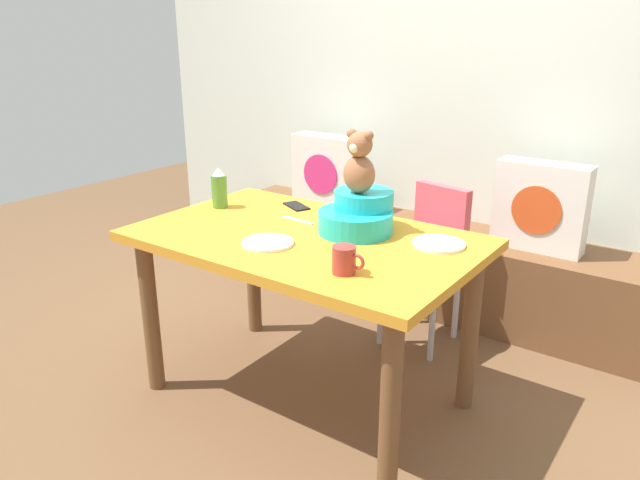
{
  "coord_description": "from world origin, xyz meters",
  "views": [
    {
      "loc": [
        1.37,
        -1.82,
        1.53
      ],
      "look_at": [
        0.0,
        0.1,
        0.69
      ],
      "focal_mm": 34.15,
      "sensor_mm": 36.0,
      "label": 1
    }
  ],
  "objects_px": {
    "highchair": "(424,244)",
    "dinner_plate_far": "(439,244)",
    "dining_table": "(306,260)",
    "cell_phone": "(296,206)",
    "dinner_plate_near": "(268,243)",
    "coffee_mug": "(345,260)",
    "pillow_floral_left": "(327,172)",
    "teddy_bear": "(359,163)",
    "pillow_floral_right": "(541,207)",
    "infant_seat_teal": "(358,214)",
    "ketchup_bottle": "(219,189)"
  },
  "relations": [
    {
      "from": "highchair",
      "to": "dinner_plate_far",
      "type": "relative_size",
      "value": 3.95
    },
    {
      "from": "dining_table",
      "to": "cell_phone",
      "type": "relative_size",
      "value": 9.39
    },
    {
      "from": "dinner_plate_near",
      "to": "coffee_mug",
      "type": "bearing_deg",
      "value": -9.74
    },
    {
      "from": "pillow_floral_left",
      "to": "dinner_plate_near",
      "type": "relative_size",
      "value": 2.2
    },
    {
      "from": "teddy_bear",
      "to": "pillow_floral_right",
      "type": "bearing_deg",
      "value": 65.96
    },
    {
      "from": "dining_table",
      "to": "infant_seat_teal",
      "type": "relative_size",
      "value": 4.1
    },
    {
      "from": "dining_table",
      "to": "ketchup_bottle",
      "type": "distance_m",
      "value": 0.59
    },
    {
      "from": "infant_seat_teal",
      "to": "teddy_bear",
      "type": "height_order",
      "value": "teddy_bear"
    },
    {
      "from": "pillow_floral_left",
      "to": "dinner_plate_near",
      "type": "height_order",
      "value": "pillow_floral_left"
    },
    {
      "from": "teddy_bear",
      "to": "dinner_plate_near",
      "type": "relative_size",
      "value": 1.25
    },
    {
      "from": "cell_phone",
      "to": "ketchup_bottle",
      "type": "bearing_deg",
      "value": 152.25
    },
    {
      "from": "pillow_floral_left",
      "to": "ketchup_bottle",
      "type": "bearing_deg",
      "value": -82.1
    },
    {
      "from": "pillow_floral_right",
      "to": "dinner_plate_far",
      "type": "relative_size",
      "value": 2.2
    },
    {
      "from": "teddy_bear",
      "to": "dinner_plate_near",
      "type": "xyz_separation_m",
      "value": [
        -0.2,
        -0.33,
        -0.27
      ]
    },
    {
      "from": "highchair",
      "to": "dinner_plate_near",
      "type": "relative_size",
      "value": 3.95
    },
    {
      "from": "pillow_floral_left",
      "to": "coffee_mug",
      "type": "xyz_separation_m",
      "value": [
        1.04,
        -1.39,
        0.11
      ]
    },
    {
      "from": "highchair",
      "to": "teddy_bear",
      "type": "height_order",
      "value": "teddy_bear"
    },
    {
      "from": "coffee_mug",
      "to": "dinner_plate_far",
      "type": "distance_m",
      "value": 0.46
    },
    {
      "from": "coffee_mug",
      "to": "dinner_plate_far",
      "type": "bearing_deg",
      "value": 71.93
    },
    {
      "from": "dining_table",
      "to": "teddy_bear",
      "type": "bearing_deg",
      "value": 48.1
    },
    {
      "from": "pillow_floral_right",
      "to": "dining_table",
      "type": "xyz_separation_m",
      "value": [
        -0.59,
        -1.15,
        -0.05
      ]
    },
    {
      "from": "dinner_plate_near",
      "to": "ketchup_bottle",
      "type": "bearing_deg",
      "value": 152.88
    },
    {
      "from": "infant_seat_teal",
      "to": "coffee_mug",
      "type": "xyz_separation_m",
      "value": [
        0.2,
        -0.4,
        -0.02
      ]
    },
    {
      "from": "pillow_floral_right",
      "to": "infant_seat_teal",
      "type": "height_order",
      "value": "same"
    },
    {
      "from": "pillow_floral_left",
      "to": "teddy_bear",
      "type": "bearing_deg",
      "value": -49.68
    },
    {
      "from": "pillow_floral_left",
      "to": "infant_seat_teal",
      "type": "height_order",
      "value": "same"
    },
    {
      "from": "highchair",
      "to": "ketchup_bottle",
      "type": "bearing_deg",
      "value": -137.85
    },
    {
      "from": "dining_table",
      "to": "dinner_plate_near",
      "type": "bearing_deg",
      "value": -107.15
    },
    {
      "from": "teddy_bear",
      "to": "cell_phone",
      "type": "height_order",
      "value": "teddy_bear"
    },
    {
      "from": "pillow_floral_left",
      "to": "dinner_plate_far",
      "type": "height_order",
      "value": "pillow_floral_left"
    },
    {
      "from": "dinner_plate_far",
      "to": "ketchup_bottle",
      "type": "bearing_deg",
      "value": -173.81
    },
    {
      "from": "highchair",
      "to": "dinner_plate_far",
      "type": "height_order",
      "value": "highchair"
    },
    {
      "from": "pillow_floral_right",
      "to": "dinner_plate_near",
      "type": "relative_size",
      "value": 2.2
    },
    {
      "from": "ketchup_bottle",
      "to": "dinner_plate_near",
      "type": "height_order",
      "value": "ketchup_bottle"
    },
    {
      "from": "highchair",
      "to": "teddy_bear",
      "type": "bearing_deg",
      "value": -92.65
    },
    {
      "from": "ketchup_bottle",
      "to": "highchair",
      "type": "bearing_deg",
      "value": 42.15
    },
    {
      "from": "dining_table",
      "to": "dinner_plate_near",
      "type": "xyz_separation_m",
      "value": [
        -0.05,
        -0.17,
        0.11
      ]
    },
    {
      "from": "infant_seat_teal",
      "to": "highchair",
      "type": "bearing_deg",
      "value": 87.35
    },
    {
      "from": "coffee_mug",
      "to": "cell_phone",
      "type": "xyz_separation_m",
      "value": [
        -0.61,
        0.53,
        -0.04
      ]
    },
    {
      "from": "dining_table",
      "to": "cell_phone",
      "type": "xyz_separation_m",
      "value": [
        -0.27,
        0.29,
        0.11
      ]
    },
    {
      "from": "dining_table",
      "to": "dinner_plate_near",
      "type": "distance_m",
      "value": 0.21
    },
    {
      "from": "dinner_plate_far",
      "to": "infant_seat_teal",
      "type": "bearing_deg",
      "value": -174.16
    },
    {
      "from": "teddy_bear",
      "to": "dinner_plate_far",
      "type": "distance_m",
      "value": 0.44
    },
    {
      "from": "infant_seat_teal",
      "to": "dining_table",
      "type": "bearing_deg",
      "value": -131.81
    },
    {
      "from": "dining_table",
      "to": "infant_seat_teal",
      "type": "bearing_deg",
      "value": 48.19
    },
    {
      "from": "dining_table",
      "to": "coffee_mug",
      "type": "relative_size",
      "value": 11.27
    },
    {
      "from": "pillow_floral_right",
      "to": "ketchup_bottle",
      "type": "bearing_deg",
      "value": -136.74
    },
    {
      "from": "coffee_mug",
      "to": "dinner_plate_far",
      "type": "xyz_separation_m",
      "value": [
        0.14,
        0.43,
        -0.04
      ]
    },
    {
      "from": "teddy_bear",
      "to": "dinner_plate_near",
      "type": "bearing_deg",
      "value": -120.77
    },
    {
      "from": "highchair",
      "to": "infant_seat_teal",
      "type": "height_order",
      "value": "infant_seat_teal"
    }
  ]
}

